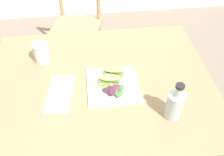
# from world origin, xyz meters

# --- Properties ---
(dining_table) EXTENTS (1.14, 0.90, 0.74)m
(dining_table) POSITION_xyz_m (-0.01, 0.06, 0.61)
(dining_table) COLOR #997551
(dining_table) RESTS_ON ground
(chair_wooden_far) EXTENTS (0.50, 0.50, 0.87)m
(chair_wooden_far) POSITION_xyz_m (-0.15, 1.04, 0.45)
(chair_wooden_far) COLOR tan
(chair_wooden_far) RESTS_ON ground
(plate_lunch) EXTENTS (0.25, 0.25, 0.01)m
(plate_lunch) POSITION_xyz_m (0.04, 0.02, 0.74)
(plate_lunch) COLOR white
(plate_lunch) RESTS_ON dining_table
(sandwich_half_front) EXTENTS (0.11, 0.07, 0.06)m
(sandwich_half_front) POSITION_xyz_m (0.03, 0.03, 0.78)
(sandwich_half_front) COLOR tan
(sandwich_half_front) RESTS_ON plate_lunch
(sandwich_half_back) EXTENTS (0.11, 0.07, 0.06)m
(sandwich_half_back) POSITION_xyz_m (0.06, 0.08, 0.78)
(sandwich_half_back) COLOR tan
(sandwich_half_back) RESTS_ON plate_lunch
(salad_mixed_greens) EXTENTS (0.12, 0.12, 0.03)m
(salad_mixed_greens) POSITION_xyz_m (0.04, -0.02, 0.76)
(salad_mixed_greens) COLOR #3D7033
(salad_mixed_greens) RESTS_ON plate_lunch
(napkin_folded) EXTENTS (0.14, 0.25, 0.00)m
(napkin_folded) POSITION_xyz_m (-0.22, 0.00, 0.74)
(napkin_folded) COLOR white
(napkin_folded) RESTS_ON dining_table
(fork_on_napkin) EXTENTS (0.03, 0.19, 0.00)m
(fork_on_napkin) POSITION_xyz_m (-0.21, 0.02, 0.75)
(fork_on_napkin) COLOR silver
(fork_on_napkin) RESTS_ON napkin_folded
(bottle_cold_brew) EXTENTS (0.07, 0.07, 0.20)m
(bottle_cold_brew) POSITION_xyz_m (0.28, -0.19, 0.81)
(bottle_cold_brew) COLOR black
(bottle_cold_brew) RESTS_ON dining_table
(mason_jar_iced_tea) EXTENTS (0.09, 0.09, 0.11)m
(mason_jar_iced_tea) POSITION_xyz_m (-0.31, 0.26, 0.79)
(mason_jar_iced_tea) COLOR #C67528
(mason_jar_iced_tea) RESTS_ON dining_table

